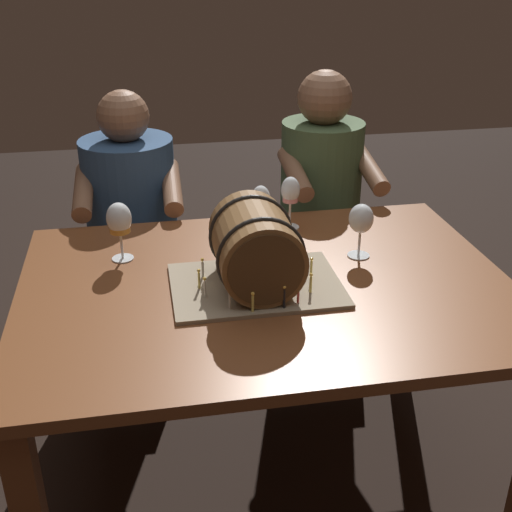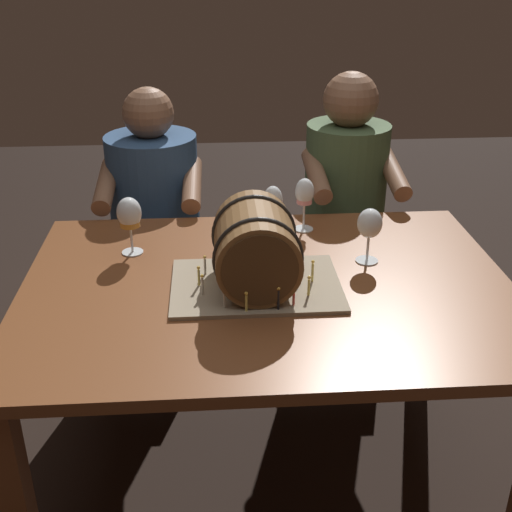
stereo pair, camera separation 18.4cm
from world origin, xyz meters
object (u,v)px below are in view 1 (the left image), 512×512
Objects in this scene: barrel_cake at (256,251)px; wine_glass_amber at (119,221)px; person_seated_left at (134,240)px; wine_glass_rose at (290,193)px; wine_glass_white at (261,203)px; person_seated_right at (319,224)px; dining_table at (267,310)px; wine_glass_empty at (361,220)px.

barrel_cake is 0.46m from wine_glass_amber.
person_seated_left reaches higher than barrel_cake.
barrel_cake is 0.43× the size of person_seated_left.
wine_glass_rose is at bearing 14.34° from wine_glass_amber.
wine_glass_white is 0.71m from person_seated_left.
person_seated_right is (0.78, -0.00, 0.01)m from person_seated_left.
wine_glass_white is (0.46, 0.09, -0.01)m from wine_glass_amber.
wine_glass_rose is (0.19, 0.40, 0.01)m from barrel_cake.
person_seated_right is (0.80, 0.57, -0.31)m from wine_glass_amber.
dining_table is 0.21m from barrel_cake.
person_seated_right is (0.42, 0.82, -0.30)m from barrel_cake.
person_seated_right is (0.34, 0.47, -0.30)m from wine_glass_white.
wine_glass_rose is at bearing 24.56° from wine_glass_white.
wine_glass_rose is 0.16× the size of person_seated_right.
person_seated_left is at bearing 136.25° from wine_glass_empty.
wine_glass_rose is (-0.16, 0.26, 0.01)m from wine_glass_empty.
person_seated_left is (-0.71, 0.68, -0.32)m from wine_glass_empty.
wine_glass_amber is at bearing 171.24° from wine_glass_empty.
wine_glass_amber is 0.16× the size of person_seated_right.
wine_glass_empty is at bearing 21.90° from barrel_cake.
wine_glass_white is at bearing 11.66° from wine_glass_amber.
wine_glass_white is at bearing -47.41° from person_seated_left.
person_seated_left is at bearing 179.99° from person_seated_right.
wine_glass_rose is at bearing 64.42° from barrel_cake.
wine_glass_amber is 0.59m from wine_glass_rose.
wine_glass_white is 0.35m from wine_glass_empty.
person_seated_left is (-0.55, 0.42, -0.32)m from wine_glass_rose.
person_seated_left is at bearing 87.21° from wine_glass_amber.
wine_glass_rose is at bearing 67.67° from dining_table.
person_seated_right reaches higher than wine_glass_amber.
wine_glass_rose reaches higher than dining_table.
wine_glass_rose reaches higher than wine_glass_white.
barrel_cake is at bearing -34.13° from wine_glass_amber.
dining_table is 1.21× the size of person_seated_right.
person_seated_right is (0.23, 0.42, -0.31)m from wine_glass_rose.
barrel_cake is at bearing -150.53° from dining_table.
dining_table is 0.47m from wine_glass_rose.
wine_glass_white is 0.15× the size of person_seated_right.
person_seated_left is (-0.35, 0.82, -0.31)m from barrel_cake.
wine_glass_rose is 0.16× the size of person_seated_left.
wine_glass_amber is at bearing 150.28° from dining_table.
wine_glass_rose is at bearing -37.56° from person_seated_left.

